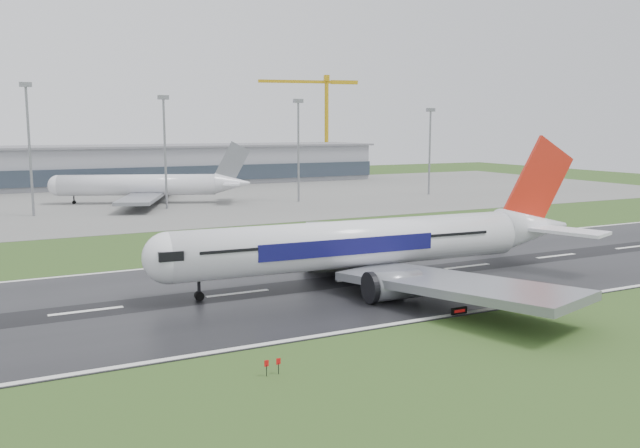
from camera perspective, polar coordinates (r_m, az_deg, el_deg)
ground at (r=92.31m, az=-7.15°, el=-6.04°), size 520.00×520.00×0.00m
runway at (r=92.29m, az=-7.15°, el=-6.01°), size 400.00×45.00×0.10m
apron at (r=212.76m, az=-18.40°, el=1.79°), size 400.00×130.00×0.08m
terminal at (r=271.51m, az=-20.29°, el=4.62°), size 240.00×36.00×15.00m
main_airliner at (r=96.97m, az=5.51°, el=0.93°), size 73.28×70.16×20.53m
parked_airliner at (r=205.30m, az=-14.84°, el=4.24°), size 77.48×75.07×17.90m
tower_crane at (r=319.37m, az=0.57°, el=8.52°), size 47.30×14.16×47.22m
runway_sign at (r=83.06m, az=11.97°, el=-7.42°), size 2.28×0.90×1.04m
floodmast_2 at (r=184.80m, az=-23.87°, el=5.69°), size 0.64×0.64×33.00m
floodmast_3 at (r=189.68m, az=-13.28°, el=5.86°), size 0.64×0.64×30.50m
floodmast_4 at (r=203.04m, az=-1.88°, el=6.19°), size 0.64×0.64×30.24m
floodmast_5 at (r=227.95m, az=9.49°, el=6.05°), size 0.64×0.64×28.12m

